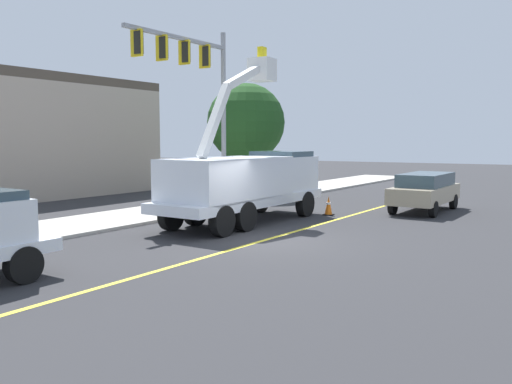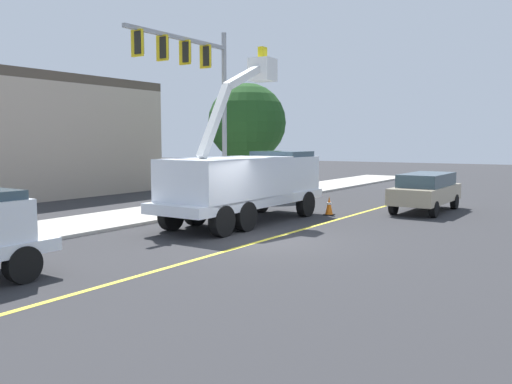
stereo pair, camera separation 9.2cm
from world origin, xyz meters
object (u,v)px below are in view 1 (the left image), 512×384
Objects in this scene: passing_minivan at (425,190)px; traffic_signal_mast at (195,77)px; traffic_cone_mid_front at (329,206)px; utility_bucket_truck at (246,181)px.

traffic_signal_mast is (-5.05, 8.77, 4.87)m from passing_minivan.
passing_minivan is at bearing -46.00° from traffic_cone_mid_front.
passing_minivan is 0.61× the size of traffic_signal_mast.
traffic_cone_mid_front is 0.10× the size of traffic_signal_mast.
traffic_cone_mid_front is at bearing 134.00° from passing_minivan.
traffic_signal_mast is (-1.87, 5.47, 5.44)m from traffic_cone_mid_front.
utility_bucket_truck is 5.64m from traffic_signal_mast.
passing_minivan is 11.23m from traffic_signal_mast.
passing_minivan is 4.62m from traffic_cone_mid_front.
traffic_signal_mast reaches higher than passing_minivan.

